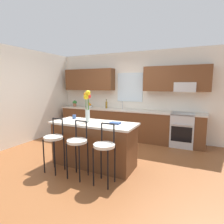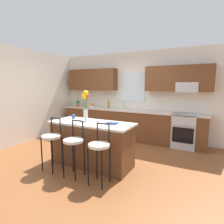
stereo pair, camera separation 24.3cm
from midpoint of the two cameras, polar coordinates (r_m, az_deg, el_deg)
ground_plane at (r=4.53m, az=-2.33°, el=-13.50°), size 14.00×14.00×0.00m
wall_left at (r=6.13m, az=-22.05°, el=4.64°), size 0.12×4.60×2.70m
back_wall_assembly at (r=5.98m, az=7.60°, el=6.65°), size 5.60×0.50×2.70m
counter_run at (r=5.86m, az=6.11°, el=-3.68°), size 4.56×0.64×0.92m
sink_faucet at (r=5.97m, az=4.98°, el=2.35°), size 0.02×0.13×0.23m
oven_range at (r=5.45m, az=22.49°, el=-5.28°), size 0.60×0.64×0.92m
kitchen_island at (r=3.98m, az=-4.46°, el=-9.60°), size 1.78×0.73×0.92m
bar_stool_near at (r=3.83m, az=-16.28°, el=-7.96°), size 0.36×0.36×1.04m
bar_stool_middle at (r=3.48m, az=-9.70°, el=-9.41°), size 0.36×0.36×1.04m
bar_stool_far at (r=3.18m, az=-1.70°, el=-10.99°), size 0.36×0.36×1.04m
flower_vase at (r=3.85m, az=-6.40°, el=2.97°), size 0.16×0.17×0.66m
mug_ceramic at (r=4.33m, az=-10.14°, el=-1.36°), size 0.08×0.08×0.09m
cookbook at (r=3.69m, az=2.03°, el=-3.41°), size 0.20×0.15×0.03m
fruit_bowl_oranges at (r=6.41m, az=-5.18°, el=1.95°), size 0.24×0.24×0.16m
bottle_olive_oil at (r=6.06m, az=0.10°, el=2.25°), size 0.06×0.06×0.30m
potted_plant_small at (r=6.74m, az=-9.40°, el=2.77°), size 0.18×0.12×0.21m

